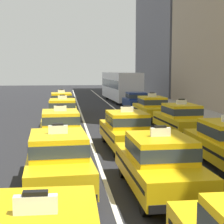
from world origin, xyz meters
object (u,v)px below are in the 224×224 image
(taxi_right_third, at_px, (181,118))
(bus_right_sixth, at_px, (120,85))
(taxi_right_fourth, at_px, (152,108))
(taxi_left_fourth, at_px, (63,111))
(taxi_center_third, at_px, (126,129))
(taxi_left_third, at_px, (60,128))
(taxi_center_second, at_px, (159,163))
(taxi_left_second, at_px, (58,159))
(taxi_left_fifth, at_px, (61,102))
(sedan_right_fifth, at_px, (136,101))

(taxi_right_third, distance_m, bus_right_sixth, 20.65)
(taxi_right_third, distance_m, taxi_right_fourth, 5.57)
(taxi_left_fourth, distance_m, taxi_center_third, 7.77)
(taxi_left_third, relative_size, bus_right_sixth, 0.41)
(taxi_center_second, relative_size, taxi_right_fourth, 1.00)
(taxi_left_second, relative_size, bus_right_sixth, 0.41)
(taxi_center_third, relative_size, taxi_right_third, 1.00)
(taxi_center_second, bearing_deg, taxi_center_third, 89.49)
(taxi_left_fourth, bearing_deg, taxi_right_fourth, 13.13)
(taxi_left_fourth, relative_size, taxi_left_fifth, 0.99)
(taxi_left_fourth, distance_m, sedan_right_fifth, 9.79)
(bus_right_sixth, bearing_deg, taxi_left_fourth, -110.80)
(taxi_right_fourth, xyz_separation_m, bus_right_sixth, (0.11, 15.07, 0.94))
(taxi_left_third, xyz_separation_m, sedan_right_fifth, (6.30, 13.97, -0.03))
(taxi_center_second, height_order, taxi_center_third, same)
(taxi_left_fourth, height_order, taxi_left_fifth, same)
(taxi_left_third, distance_m, taxi_center_third, 3.02)
(taxi_left_fifth, xyz_separation_m, taxi_center_third, (3.03, -13.56, 0.00))
(taxi_left_second, xyz_separation_m, sedan_right_fifth, (6.28, 19.71, -0.03))
(taxi_center_second, distance_m, bus_right_sixth, 29.69)
(taxi_left_third, distance_m, taxi_left_fourth, 6.45)
(taxi_center_second, distance_m, taxi_right_third, 9.54)
(taxi_center_third, xyz_separation_m, taxi_right_third, (3.52, 3.09, 0.00))
(taxi_right_fourth, height_order, bus_right_sixth, bus_right_sixth)
(taxi_left_fourth, distance_m, taxi_center_second, 13.28)
(taxi_left_second, distance_m, taxi_center_second, 2.95)
(taxi_left_second, relative_size, taxi_center_second, 1.01)
(taxi_left_third, relative_size, taxi_right_fourth, 1.01)
(taxi_left_fifth, bearing_deg, taxi_left_fourth, -88.64)
(taxi_left_third, bearing_deg, taxi_center_second, -66.28)
(taxi_center_second, xyz_separation_m, taxi_right_fourth, (3.33, 14.41, 0.00))
(taxi_right_fourth, bearing_deg, taxi_left_second, -114.39)
(taxi_left_third, bearing_deg, sedan_right_fifth, 65.71)
(taxi_left_second, distance_m, taxi_center_third, 5.75)
(taxi_left_fifth, height_order, bus_right_sixth, bus_right_sixth)
(taxi_left_third, relative_size, taxi_left_fourth, 1.01)
(taxi_left_second, xyz_separation_m, taxi_left_third, (-0.02, 5.74, 0.00))
(taxi_left_second, distance_m, taxi_left_fifth, 18.53)
(taxi_left_second, height_order, taxi_left_fourth, same)
(taxi_left_second, height_order, sedan_right_fifth, taxi_left_second)
(taxi_center_third, height_order, bus_right_sixth, bus_right_sixth)
(taxi_left_third, height_order, taxi_left_fifth, same)
(taxi_left_second, height_order, taxi_center_third, same)
(taxi_left_third, relative_size, taxi_center_third, 1.00)
(taxi_left_fifth, xyz_separation_m, sedan_right_fifth, (6.41, 1.18, -0.03))
(taxi_left_second, relative_size, taxi_right_third, 1.00)
(taxi_left_third, height_order, taxi_center_second, same)
(taxi_left_fifth, xyz_separation_m, taxi_center_second, (2.97, -19.32, 0.00))
(taxi_left_fifth, height_order, sedan_right_fifth, taxi_left_fifth)
(taxi_right_third, relative_size, sedan_right_fifth, 1.07)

